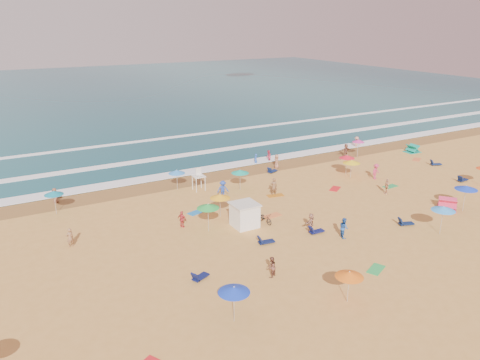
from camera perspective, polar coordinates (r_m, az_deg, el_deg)
ground at (r=44.72m, az=6.17°, el=-3.57°), size 220.00×220.00×0.00m
ocean at (r=121.19m, az=-17.61°, el=10.03°), size 220.00×140.00×0.18m
wet_sand at (r=54.72m, az=-1.35°, el=0.81°), size 220.00×220.00×0.00m
surf_foam at (r=62.29m, az=-5.15°, el=3.11°), size 200.00×18.70×0.05m
cabana at (r=40.58m, az=0.57°, el=-4.35°), size 2.00×2.00×2.00m
cabana_roof at (r=40.17m, az=0.57°, el=-2.96°), size 2.20×2.20×0.12m
bicycle at (r=41.45m, az=3.06°, el=-4.65°), size 0.85×1.87×0.95m
lifeguard_stand at (r=49.22m, az=-5.05°, el=-0.08°), size 1.20×1.20×2.10m
beach_umbrellas at (r=42.76m, az=7.17°, el=-1.61°), size 49.92×26.51×0.79m
loungers at (r=43.35m, az=9.30°, el=-4.22°), size 53.80×19.21×0.34m
towels at (r=44.86m, az=13.51°, el=-3.92°), size 44.57×21.67×0.03m
popup_tents at (r=58.02m, az=21.84°, el=1.10°), size 15.21×17.75×1.20m
beachgoers at (r=49.08m, az=5.25°, el=-0.45°), size 49.64×24.89×2.08m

